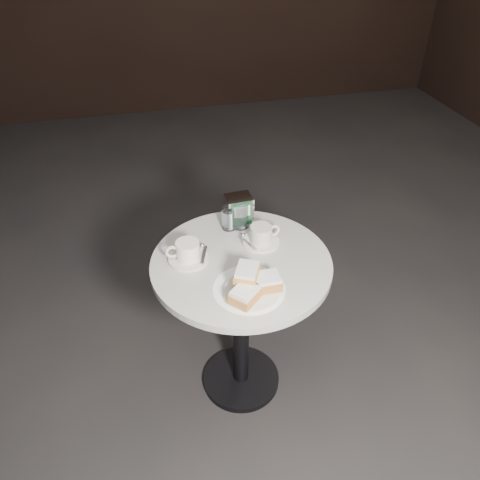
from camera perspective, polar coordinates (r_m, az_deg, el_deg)
name	(u,v)px	position (r m, az deg, el deg)	size (l,w,h in m)	color
ground	(241,380)	(2.35, 0.12, -16.69)	(7.00, 7.00, 0.00)	black
cafe_table	(241,298)	(1.93, 0.14, -7.06)	(0.70, 0.70, 0.74)	black
sugar_spill	(249,289)	(1.68, 1.12, -5.97)	(0.26, 0.26, 0.00)	white
beignet_plate	(252,286)	(1.64, 1.52, -5.64)	(0.26, 0.26, 0.10)	silver
coffee_cup_left	(188,252)	(1.79, -6.41, -1.51)	(0.17, 0.16, 0.08)	silver
coffee_cup_right	(261,236)	(1.87, 2.62, 0.53)	(0.17, 0.17, 0.08)	silver
water_glass_left	(229,219)	(1.95, -1.36, 2.63)	(0.07, 0.07, 0.10)	white
water_glass_right	(240,214)	(1.95, -0.01, 3.15)	(0.08, 0.08, 0.12)	white
napkin_dispenser	(239,210)	(1.97, -0.16, 3.68)	(0.11, 0.10, 0.13)	white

